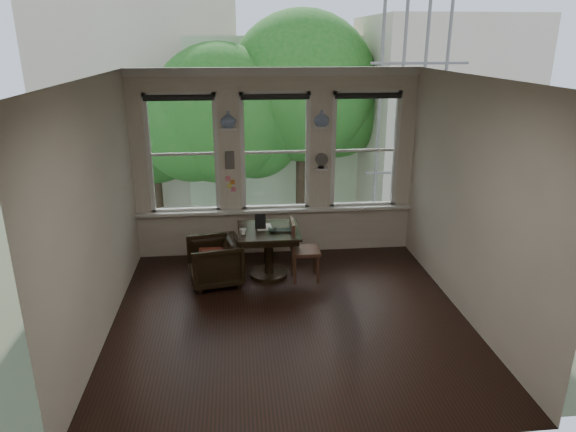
{
  "coord_description": "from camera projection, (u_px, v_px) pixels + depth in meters",
  "views": [
    {
      "loc": [
        -0.62,
        -5.8,
        3.4
      ],
      "look_at": [
        0.07,
        0.9,
        1.08
      ],
      "focal_mm": 32.0,
      "sensor_mm": 36.0,
      "label": 1
    }
  ],
  "objects": [
    {
      "name": "sticky_notes",
      "position": [
        231.0,
        181.0,
        8.2
      ],
      "size": [
        0.16,
        0.01,
        0.24
      ],
      "primitive_type": null,
      "color": "pink",
      "rests_on": "ground"
    },
    {
      "name": "armchair_left",
      "position": [
        214.0,
        262.0,
        7.45
      ],
      "size": [
        0.87,
        0.85,
        0.68
      ],
      "primitive_type": "imported",
      "rotation": [
        0.0,
        0.0,
        -1.38
      ],
      "color": "black",
      "rests_on": "ground"
    },
    {
      "name": "tablet",
      "position": [
        260.0,
        221.0,
        7.56
      ],
      "size": [
        0.16,
        0.08,
        0.22
      ],
      "primitive_type": "cube",
      "rotation": [
        -0.26,
        0.0,
        -0.05
      ],
      "color": "black",
      "rests_on": "table"
    },
    {
      "name": "window_left",
      "position": [
        183.0,
        154.0,
        8.04
      ],
      "size": [
        1.1,
        0.12,
        1.9
      ],
      "primitive_type": null,
      "color": "white",
      "rests_on": "ground"
    },
    {
      "name": "vase_left",
      "position": [
        228.0,
        120.0,
        7.84
      ],
      "size": [
        0.24,
        0.24,
        0.25
      ],
      "primitive_type": "imported",
      "color": "white",
      "rests_on": "shelf_left"
    },
    {
      "name": "side_chair_right",
      "position": [
        305.0,
        250.0,
        7.56
      ],
      "size": [
        0.43,
        0.43,
        0.92
      ],
      "primitive_type": null,
      "rotation": [
        0.0,
        0.0,
        1.56
      ],
      "color": "#3F2316",
      "rests_on": "ground"
    },
    {
      "name": "shelf_right",
      "position": [
        322.0,
        127.0,
        8.03
      ],
      "size": [
        0.26,
        0.16,
        0.03
      ],
      "primitive_type": "cube",
      "color": "white",
      "rests_on": "ground"
    },
    {
      "name": "table",
      "position": [
        269.0,
        253.0,
        7.67
      ],
      "size": [
        0.9,
        0.9,
        0.75
      ],
      "primitive_type": null,
      "color": "black",
      "rests_on": "ground"
    },
    {
      "name": "wall_right",
      "position": [
        471.0,
        201.0,
        6.35
      ],
      "size": [
        0.0,
        4.5,
        4.5
      ],
      "primitive_type": "plane",
      "rotation": [
        1.57,
        0.0,
        -1.57
      ],
      "color": "beige",
      "rests_on": "ground"
    },
    {
      "name": "cushion_red",
      "position": [
        214.0,
        255.0,
        7.41
      ],
      "size": [
        0.45,
        0.45,
        0.06
      ],
      "primitive_type": "cube",
      "color": "maroon",
      "rests_on": "armchair_left"
    },
    {
      "name": "shelf_left",
      "position": [
        229.0,
        129.0,
        7.89
      ],
      "size": [
        0.26,
        0.16,
        0.03
      ],
      "primitive_type": "cube",
      "color": "white",
      "rests_on": "ground"
    },
    {
      "name": "wall_left",
      "position": [
        96.0,
        213.0,
        5.91
      ],
      "size": [
        0.0,
        4.5,
        4.5
      ],
      "primitive_type": "plane",
      "rotation": [
        1.57,
        0.0,
        1.57
      ],
      "color": "beige",
      "rests_on": "ground"
    },
    {
      "name": "window_right",
      "position": [
        364.0,
        150.0,
        8.32
      ],
      "size": [
        1.1,
        0.12,
        1.9
      ],
      "primitive_type": null,
      "color": "white",
      "rests_on": "ground"
    },
    {
      "name": "drinking_glass",
      "position": [
        272.0,
        231.0,
        7.37
      ],
      "size": [
        0.13,
        0.13,
        0.09
      ],
      "primitive_type": "imported",
      "rotation": [
        0.0,
        0.0,
        -0.14
      ],
      "color": "white",
      "rests_on": "table"
    },
    {
      "name": "ground",
      "position": [
        290.0,
        317.0,
        6.62
      ],
      "size": [
        4.5,
        4.5,
        0.0
      ],
      "primitive_type": "plane",
      "color": "black",
      "rests_on": "ground"
    },
    {
      "name": "mug",
      "position": [
        243.0,
        232.0,
        7.34
      ],
      "size": [
        0.1,
        0.1,
        0.09
      ],
      "primitive_type": "imported",
      "rotation": [
        0.0,
        0.0,
        0.14
      ],
      "color": "white",
      "rests_on": "table"
    },
    {
      "name": "vase_right",
      "position": [
        322.0,
        118.0,
        7.98
      ],
      "size": [
        0.24,
        0.24,
        0.25
      ],
      "primitive_type": "imported",
      "color": "white",
      "rests_on": "shelf_right"
    },
    {
      "name": "wall_back",
      "position": [
        275.0,
        164.0,
        8.25
      ],
      "size": [
        4.5,
        0.0,
        4.5
      ],
      "primitive_type": "plane",
      "rotation": [
        1.57,
        0.0,
        0.0
      ],
      "color": "beige",
      "rests_on": "ground"
    },
    {
      "name": "wall_front",
      "position": [
        321.0,
        295.0,
        4.01
      ],
      "size": [
        4.5,
        0.0,
        4.5
      ],
      "primitive_type": "plane",
      "rotation": [
        -1.57,
        0.0,
        0.0
      ],
      "color": "beige",
      "rests_on": "ground"
    },
    {
      "name": "laptop",
      "position": [
        280.0,
        232.0,
        7.42
      ],
      "size": [
        0.36,
        0.25,
        0.03
      ],
      "primitive_type": "imported",
      "rotation": [
        0.0,
        0.0,
        -0.09
      ],
      "color": "black",
      "rests_on": "table"
    },
    {
      "name": "intercom",
      "position": [
        230.0,
        160.0,
        8.08
      ],
      "size": [
        0.14,
        0.06,
        0.28
      ],
      "primitive_type": "cube",
      "color": "#59544F",
      "rests_on": "ground"
    },
    {
      "name": "desk_fan",
      "position": [
        321.0,
        163.0,
        8.19
      ],
      "size": [
        0.2,
        0.2,
        0.24
      ],
      "primitive_type": null,
      "color": "#59544F",
      "rests_on": "ground"
    },
    {
      "name": "window_center",
      "position": [
        275.0,
        152.0,
        8.18
      ],
      "size": [
        1.1,
        0.12,
        1.9
      ],
      "primitive_type": null,
      "color": "white",
      "rests_on": "ground"
    },
    {
      "name": "ceiling",
      "position": [
        290.0,
        78.0,
        5.64
      ],
      "size": [
        4.5,
        4.5,
        0.0
      ],
      "primitive_type": "plane",
      "rotation": [
        3.14,
        0.0,
        0.0
      ],
      "color": "silver",
      "rests_on": "ground"
    },
    {
      "name": "papers",
      "position": [
        264.0,
        227.0,
        7.64
      ],
      "size": [
        0.23,
        0.31,
        0.0
      ],
      "primitive_type": "cube",
      "rotation": [
        0.0,
        0.0,
        0.05
      ],
      "color": "silver",
      "rests_on": "table"
    }
  ]
}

